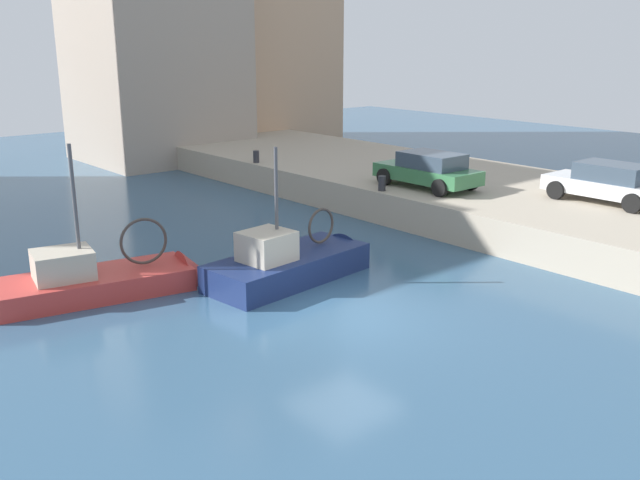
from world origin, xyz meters
The scene contains 9 objects.
water_surface centered at (0.00, 0.00, 0.00)m, with size 80.00×80.00×0.00m, color #335675.
quay_wall centered at (11.50, 0.00, 0.60)m, with size 9.00×56.00×1.20m, color #ADA08C.
fishing_boat_navy centered at (0.98, 3.09, 0.11)m, with size 5.85×2.51×4.74m.
fishing_boat_red centered at (-3.70, 5.35, 0.12)m, with size 6.11×2.98×4.96m.
parked_car_green centered at (9.06, 5.25, 1.89)m, with size 1.96×4.06×1.34m.
parked_car_white centered at (11.86, -0.37, 1.90)m, with size 1.93×4.04×1.36m.
mooring_bollard_mid centered at (7.35, 6.00, 1.48)m, with size 0.28×0.28×0.55m, color #2D2D33.
mooring_bollard_north centered at (7.35, 14.00, 1.48)m, with size 0.28×0.28×0.55m, color #2D2D33.
waterfront_building_west_mid centered at (8.13, 24.52, 7.59)m, with size 8.36×8.08×15.13m.
Camera 1 is at (-10.99, -11.98, 6.64)m, focal length 39.52 mm.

